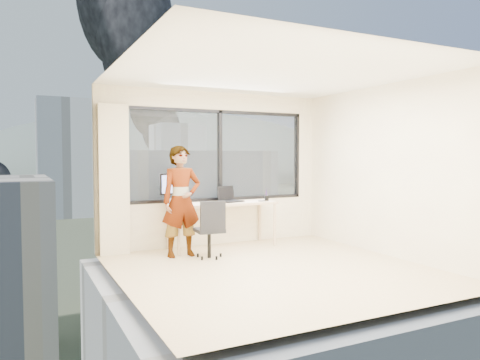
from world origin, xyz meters
TOP-DOWN VIEW (x-y plane):
  - floor at (0.00, 0.00)m, footprint 4.00×4.00m
  - ceiling at (0.00, 0.00)m, footprint 4.00×4.00m
  - wall_front at (0.00, -2.00)m, footprint 4.00×0.01m
  - wall_left at (-2.00, 0.00)m, footprint 0.01×4.00m
  - wall_right at (2.00, 0.00)m, footprint 0.01×4.00m
  - window_wall at (0.05, 2.00)m, footprint 3.30×0.16m
  - curtain at (-1.72, 1.88)m, footprint 0.45×0.14m
  - desk at (0.00, 1.66)m, footprint 1.80×0.60m
  - chair at (-0.50, 1.02)m, footprint 0.48×0.48m
  - person at (-0.83, 1.31)m, footprint 0.62×0.42m
  - monitor at (-0.80, 1.74)m, footprint 0.51×0.18m
  - game_console at (-0.69, 1.86)m, footprint 0.38×0.35m
  - laptop at (0.16, 1.66)m, footprint 0.48×0.50m
  - cellphone at (0.67, 1.52)m, footprint 0.13×0.08m
  - pen_cup at (0.79, 1.57)m, footprint 0.08×0.08m
  - handbag at (0.16, 1.86)m, footprint 0.27×0.15m
  - exterior_ground at (0.00, 120.00)m, footprint 400.00×400.00m
  - near_bldg_b at (12.00, 38.00)m, footprint 14.00×13.00m
  - near_bldg_c at (30.00, 28.00)m, footprint 12.00×10.00m
  - far_tower_b at (8.00, 120.00)m, footprint 13.00×13.00m
  - far_tower_c at (45.00, 140.00)m, footprint 15.00×15.00m
  - hill_b at (100.00, 320.00)m, footprint 300.00×220.00m
  - tree_c at (22.00, 40.00)m, footprint 8.40×8.40m
  - smoke_plume_b at (55.00, 170.00)m, footprint 30.00×18.00m

SIDE VIEW (x-z plane):
  - exterior_ground at x=0.00m, z-range -14.02..-13.98m
  - hill_b at x=100.00m, z-range -62.00..34.00m
  - near_bldg_c at x=30.00m, z-range -14.00..-4.00m
  - tree_c at x=22.00m, z-range -14.00..-4.00m
  - near_bldg_b at x=12.00m, z-range -14.00..2.00m
  - far_tower_c at x=45.00m, z-range -14.00..12.00m
  - floor at x=0.00m, z-range -0.01..0.01m
  - desk at x=0.00m, z-range 0.00..0.75m
  - chair at x=-0.50m, z-range 0.00..0.88m
  - cellphone at x=0.67m, z-range 0.75..0.76m
  - game_console at x=-0.69m, z-range 0.75..0.83m
  - pen_cup at x=0.79m, z-range 0.75..0.84m
  - person at x=-0.83m, z-range 0.00..1.67m
  - handbag at x=0.16m, z-range 0.75..0.95m
  - laptop at x=0.16m, z-range 0.75..0.99m
  - monitor at x=-0.80m, z-range 0.75..1.25m
  - far_tower_b at x=8.00m, z-range -14.00..16.00m
  - curtain at x=-1.72m, z-range 0.00..2.30m
  - wall_front at x=0.00m, z-range 0.00..2.60m
  - wall_left at x=-2.00m, z-range 0.00..2.60m
  - wall_right at x=2.00m, z-range 0.00..2.60m
  - window_wall at x=0.05m, z-range 0.75..2.30m
  - ceiling at x=0.00m, z-range 2.60..2.60m
  - smoke_plume_b at x=55.00m, z-range -8.00..62.00m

